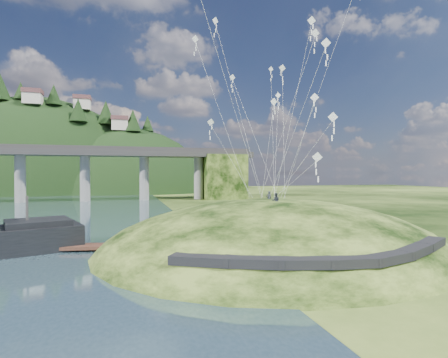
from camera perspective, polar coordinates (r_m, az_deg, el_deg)
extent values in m
plane|color=black|center=(31.71, -4.08, -12.97)|extent=(320.00, 320.00, 0.00)
ellipsoid|color=black|center=(36.34, 8.05, -13.60)|extent=(36.00, 32.00, 13.00)
cube|color=black|center=(23.33, -3.64, -12.97)|extent=(4.32, 3.62, 0.71)
cube|color=black|center=(22.61, 4.93, -13.26)|extent=(4.10, 2.97, 0.61)
cube|color=black|center=(22.96, 13.06, -13.08)|extent=(3.85, 2.37, 0.62)
cube|color=black|center=(24.17, 19.97, -12.50)|extent=(3.62, 1.83, 0.66)
cube|color=black|center=(26.15, 25.15, -11.48)|extent=(3.82, 2.27, 0.68)
cube|color=black|center=(28.81, 28.46, -10.16)|extent=(4.11, 2.97, 0.71)
cube|color=black|center=(31.98, 30.38, -9.03)|extent=(4.26, 3.43, 0.66)
cylinder|color=gray|center=(103.37, -30.32, 0.22)|extent=(2.60, 2.60, 13.00)
cylinder|color=gray|center=(100.65, -21.74, 0.27)|extent=(2.60, 2.60, 13.00)
cylinder|color=gray|center=(100.27, -12.90, 0.31)|extent=(2.60, 2.60, 13.00)
cylinder|color=gray|center=(102.27, -4.19, 0.35)|extent=(2.60, 2.60, 13.00)
cube|color=black|center=(104.05, -0.14, 0.36)|extent=(12.00, 11.00, 13.00)
ellipsoid|color=black|center=(160.30, -28.07, -4.00)|extent=(96.00, 68.00, 88.00)
ellipsoid|color=black|center=(149.18, -15.40, -5.83)|extent=(76.00, 56.00, 72.00)
cone|color=black|center=(151.79, -30.27, 12.35)|extent=(4.97, 4.97, 6.54)
cone|color=black|center=(147.25, -26.03, 12.27)|extent=(5.83, 5.83, 7.67)
cone|color=black|center=(140.04, -22.71, 10.35)|extent=(6.47, 6.47, 8.51)
cone|color=black|center=(146.19, -18.73, 10.23)|extent=(7.13, 7.13, 9.38)
cone|color=black|center=(140.65, -14.66, 9.23)|extent=(6.56, 6.56, 8.63)
cone|color=black|center=(146.41, -12.37, 8.84)|extent=(4.88, 4.88, 6.42)
cube|color=beige|center=(146.11, -28.77, 11.38)|extent=(6.00, 5.00, 4.00)
cube|color=brown|center=(146.62, -28.78, 12.41)|extent=(6.40, 5.40, 1.60)
cube|color=beige|center=(149.34, -22.13, 11.16)|extent=(6.00, 5.00, 4.00)
cube|color=brown|center=(149.84, -22.14, 12.17)|extent=(6.40, 5.40, 1.60)
cube|color=beige|center=(141.31, -16.66, 8.37)|extent=(6.00, 5.00, 4.00)
cube|color=brown|center=(141.69, -16.67, 9.45)|extent=(6.40, 5.40, 1.60)
cube|color=black|center=(39.42, -28.08, -6.27)|extent=(6.89, 6.29, 0.57)
cylinder|color=#2D2B2B|center=(39.20, -29.48, -4.50)|extent=(0.23, 0.23, 2.85)
cube|color=#3C2118|center=(37.02, -18.91, -10.33)|extent=(13.05, 4.32, 0.32)
cylinder|color=#3C2118|center=(38.70, -27.03, -10.24)|extent=(0.28, 0.28, 0.92)
cylinder|color=#3C2118|center=(37.79, -23.06, -10.48)|extent=(0.28, 0.28, 0.92)
cylinder|color=#3C2118|center=(37.07, -18.91, -10.68)|extent=(0.28, 0.28, 0.92)
cylinder|color=#3C2118|center=(36.53, -14.62, -10.83)|extent=(0.28, 0.28, 0.92)
cylinder|color=#3C2118|center=(36.21, -10.22, -10.92)|extent=(0.28, 0.28, 0.92)
imported|color=#23272F|center=(36.68, 7.34, -1.98)|extent=(0.59, 0.41, 1.57)
imported|color=#23272F|center=(33.92, 8.45, -2.25)|extent=(0.90, 0.81, 1.52)
cube|color=white|center=(32.00, 16.31, 20.54)|extent=(0.76, 0.37, 0.78)
cube|color=white|center=(31.81, 16.30, 19.57)|extent=(0.11, 0.03, 0.47)
cube|color=white|center=(31.63, 16.30, 18.58)|extent=(0.11, 0.03, 0.47)
cube|color=white|center=(31.46, 16.29, 17.59)|extent=(0.11, 0.03, 0.47)
cube|color=white|center=(45.13, 1.38, 16.26)|extent=(0.76, 0.23, 0.75)
cube|color=white|center=(44.99, 1.38, 15.60)|extent=(0.10, 0.05, 0.44)
cube|color=white|center=(44.86, 1.38, 14.93)|extent=(0.10, 0.05, 0.44)
cube|color=white|center=(44.73, 1.37, 14.26)|extent=(0.10, 0.05, 0.44)
cube|color=white|center=(28.32, 14.99, 3.47)|extent=(0.78, 0.31, 0.79)
cube|color=white|center=(28.30, 14.98, 2.30)|extent=(0.11, 0.02, 0.47)
cube|color=white|center=(28.29, 14.97, 1.13)|extent=(0.11, 0.02, 0.47)
cube|color=white|center=(28.30, 14.97, -0.04)|extent=(0.11, 0.02, 0.47)
cube|color=white|center=(42.77, -1.43, 24.42)|extent=(0.74, 0.33, 0.78)
cube|color=white|center=(42.56, -1.43, 23.73)|extent=(0.10, 0.07, 0.46)
cube|color=white|center=(42.34, -1.43, 23.03)|extent=(0.10, 0.07, 0.46)
cube|color=white|center=(42.14, -1.43, 22.33)|extent=(0.10, 0.07, 0.46)
cube|color=white|center=(36.76, 14.67, 22.07)|extent=(0.80, 0.26, 0.78)
cube|color=white|center=(36.56, 14.67, 21.24)|extent=(0.10, 0.04, 0.46)
cube|color=white|center=(36.36, 14.66, 20.40)|extent=(0.10, 0.04, 0.46)
cube|color=white|center=(36.18, 14.66, 19.56)|extent=(0.10, 0.04, 0.46)
cube|color=white|center=(40.00, 14.10, 23.79)|extent=(0.85, 0.28, 0.84)
cube|color=white|center=(39.77, 14.09, 22.98)|extent=(0.11, 0.03, 0.50)
cube|color=white|center=(39.54, 14.09, 22.16)|extent=(0.11, 0.03, 0.50)
cube|color=white|center=(39.33, 14.08, 21.33)|extent=(0.11, 0.03, 0.50)
cube|color=white|center=(44.98, 9.48, 17.44)|extent=(0.87, 0.31, 0.84)
cube|color=white|center=(44.81, 9.48, 16.69)|extent=(0.11, 0.06, 0.50)
cube|color=white|center=(44.65, 9.48, 15.94)|extent=(0.11, 0.06, 0.50)
cube|color=white|center=(44.49, 9.48, 15.17)|extent=(0.11, 0.06, 0.50)
cube|color=white|center=(33.52, 14.58, 12.76)|extent=(0.71, 0.40, 0.77)
cube|color=white|center=(33.41, 14.57, 11.84)|extent=(0.10, 0.05, 0.45)
cube|color=white|center=(33.31, 14.57, 10.91)|extent=(0.10, 0.05, 0.45)
cube|color=white|center=(33.22, 14.56, 9.97)|extent=(0.10, 0.05, 0.45)
cube|color=white|center=(32.58, 17.36, 9.64)|extent=(0.82, 0.40, 0.87)
cube|color=white|center=(32.49, 17.35, 8.55)|extent=(0.12, 0.04, 0.51)
cube|color=white|center=(32.42, 17.35, 7.46)|extent=(0.12, 0.04, 0.51)
cube|color=white|center=(32.35, 17.34, 6.36)|extent=(0.12, 0.04, 0.51)
cube|color=white|center=(47.62, 7.66, 17.37)|extent=(0.66, 0.20, 0.65)
cube|color=white|center=(47.49, 7.66, 16.82)|extent=(0.09, 0.03, 0.38)
cube|color=white|center=(47.36, 7.66, 16.28)|extent=(0.09, 0.03, 0.38)
cube|color=white|center=(47.24, 7.66, 15.73)|extent=(0.09, 0.03, 0.38)
cube|color=white|center=(36.18, 8.13, 12.39)|extent=(0.74, 0.17, 0.75)
cube|color=white|center=(36.08, 8.13, 11.56)|extent=(0.10, 0.05, 0.43)
cube|color=white|center=(35.98, 8.13, 10.74)|extent=(0.10, 0.05, 0.43)
cube|color=white|center=(35.90, 8.13, 9.90)|extent=(0.10, 0.05, 0.43)
cube|color=white|center=(42.24, -4.72, 21.83)|extent=(0.80, 0.22, 0.79)
cube|color=white|center=(42.04, -4.72, 21.11)|extent=(0.10, 0.05, 0.46)
cube|color=white|center=(41.85, -4.72, 20.38)|extent=(0.10, 0.05, 0.46)
cube|color=white|center=(41.67, -4.72, 19.65)|extent=(0.10, 0.05, 0.46)
cube|color=white|center=(34.48, -2.19, 9.25)|extent=(0.70, 0.25, 0.69)
cube|color=white|center=(34.41, -2.19, 8.41)|extent=(0.09, 0.07, 0.41)
cube|color=white|center=(34.35, -2.19, 7.57)|extent=(0.09, 0.07, 0.41)
cube|color=white|center=(34.30, -2.19, 6.73)|extent=(0.09, 0.07, 0.41)
cube|color=white|center=(43.49, 8.83, 13.35)|extent=(0.49, 0.56, 0.69)
cube|color=white|center=(43.38, 8.83, 12.70)|extent=(0.09, 0.06, 0.41)
cube|color=white|center=(43.28, 8.83, 12.05)|extent=(0.09, 0.06, 0.41)
cube|color=white|center=(43.19, 8.83, 11.39)|extent=(0.09, 0.06, 0.41)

